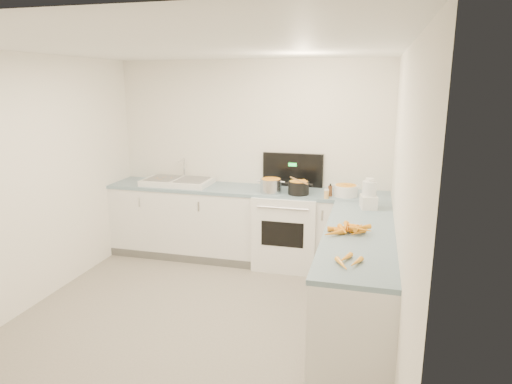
% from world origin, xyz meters
% --- Properties ---
extents(floor, '(3.50, 4.00, 0.00)m').
position_xyz_m(floor, '(0.00, 0.00, 0.00)').
color(floor, gray).
rests_on(floor, ground).
extents(ceiling, '(3.50, 4.00, 0.00)m').
position_xyz_m(ceiling, '(0.00, 0.00, 2.50)').
color(ceiling, white).
rests_on(ceiling, ground).
extents(wall_back, '(3.50, 0.00, 2.50)m').
position_xyz_m(wall_back, '(0.00, 2.00, 1.25)').
color(wall_back, white).
rests_on(wall_back, ground).
extents(wall_front, '(3.50, 0.00, 2.50)m').
position_xyz_m(wall_front, '(0.00, -2.00, 1.25)').
color(wall_front, white).
rests_on(wall_front, ground).
extents(wall_left, '(0.00, 4.00, 2.50)m').
position_xyz_m(wall_left, '(-1.75, 0.00, 1.25)').
color(wall_left, white).
rests_on(wall_left, ground).
extents(wall_right, '(0.00, 4.00, 2.50)m').
position_xyz_m(wall_right, '(1.75, 0.00, 1.25)').
color(wall_right, white).
rests_on(wall_right, ground).
extents(counter_back, '(3.50, 0.62, 0.94)m').
position_xyz_m(counter_back, '(0.00, 1.70, 0.47)').
color(counter_back, white).
rests_on(counter_back, ground).
extents(counter_right, '(0.62, 2.20, 0.94)m').
position_xyz_m(counter_right, '(1.45, 0.30, 0.47)').
color(counter_right, white).
rests_on(counter_right, ground).
extents(stove, '(0.76, 0.65, 1.36)m').
position_xyz_m(stove, '(0.55, 1.69, 0.47)').
color(stove, white).
rests_on(stove, ground).
extents(sink, '(0.86, 0.52, 0.31)m').
position_xyz_m(sink, '(-0.90, 1.70, 0.98)').
color(sink, white).
rests_on(sink, counter_back).
extents(steel_pot, '(0.28, 0.28, 0.19)m').
position_xyz_m(steel_pot, '(0.36, 1.56, 1.01)').
color(steel_pot, silver).
rests_on(steel_pot, stove).
extents(black_pot, '(0.27, 0.27, 0.17)m').
position_xyz_m(black_pot, '(0.69, 1.56, 1.01)').
color(black_pot, black).
rests_on(black_pot, stove).
extents(wooden_spoon, '(0.27, 0.35, 0.02)m').
position_xyz_m(wooden_spoon, '(0.69, 1.56, 1.10)').
color(wooden_spoon, '#AD7A47').
rests_on(wooden_spoon, black_pot).
extents(mixing_bowl, '(0.37, 0.37, 0.13)m').
position_xyz_m(mixing_bowl, '(1.24, 1.62, 1.00)').
color(mixing_bowl, white).
rests_on(mixing_bowl, counter_back).
extents(extract_bottle, '(0.05, 0.05, 0.12)m').
position_xyz_m(extract_bottle, '(1.06, 1.56, 1.00)').
color(extract_bottle, '#593319').
rests_on(extract_bottle, counter_back).
extents(spice_jar, '(0.05, 0.05, 0.09)m').
position_xyz_m(spice_jar, '(1.03, 1.44, 0.99)').
color(spice_jar, '#E5B266').
rests_on(spice_jar, counter_back).
extents(food_processor, '(0.19, 0.22, 0.32)m').
position_xyz_m(food_processor, '(1.50, 1.13, 1.08)').
color(food_processor, white).
rests_on(food_processor, counter_right).
extents(carrot_pile, '(0.40, 0.36, 0.08)m').
position_xyz_m(carrot_pile, '(1.35, 0.27, 0.98)').
color(carrot_pile, orange).
rests_on(carrot_pile, counter_right).
extents(peeled_carrots, '(0.21, 0.31, 0.04)m').
position_xyz_m(peeled_carrots, '(1.39, -0.45, 0.96)').
color(peeled_carrots, '#FFA126').
rests_on(peeled_carrots, counter_right).
extents(peelings, '(0.22, 0.21, 0.01)m').
position_xyz_m(peelings, '(-1.10, 1.67, 1.02)').
color(peelings, tan).
rests_on(peelings, sink).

